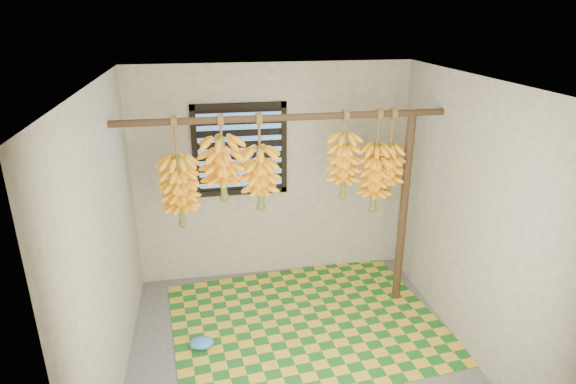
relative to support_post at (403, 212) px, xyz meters
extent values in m
cube|color=#4B4B4B|center=(-1.20, -0.70, -1.00)|extent=(3.00, 3.00, 0.01)
cube|color=silver|center=(-1.20, -0.70, 1.40)|extent=(3.00, 3.00, 0.01)
cube|color=gray|center=(-1.20, 0.80, 0.20)|extent=(3.00, 0.01, 2.40)
cube|color=gray|center=(-2.71, -0.70, 0.20)|extent=(0.01, 3.00, 2.40)
cube|color=gray|center=(0.30, -0.70, 0.20)|extent=(0.01, 3.00, 2.40)
cube|color=black|center=(-1.55, 0.78, 0.50)|extent=(1.00, 0.04, 1.00)
cylinder|color=#412F1C|center=(-1.20, 0.00, 1.00)|extent=(3.00, 0.06, 0.06)
cylinder|color=#412F1C|center=(0.00, 0.00, 0.00)|extent=(0.08, 0.08, 2.00)
cube|color=#1A581E|center=(-1.04, -0.26, -0.99)|extent=(2.75, 2.30, 0.01)
ellipsoid|color=#3674CA|center=(-2.06, -0.47, -0.94)|extent=(0.24, 0.18, 0.09)
cylinder|color=brown|center=(-2.16, 0.00, 0.85)|extent=(0.02, 0.02, 0.36)
cylinder|color=#4C5923|center=(-2.16, 0.00, 0.38)|extent=(0.06, 0.06, 0.63)
cylinder|color=brown|center=(-1.77, 0.00, 0.93)|extent=(0.02, 0.02, 0.21)
cylinder|color=#4C5923|center=(-1.77, 0.00, 0.58)|extent=(0.06, 0.06, 0.55)
cylinder|color=brown|center=(-1.43, 0.00, 0.87)|extent=(0.02, 0.02, 0.31)
cylinder|color=#4C5923|center=(-1.43, 0.00, 0.46)|extent=(0.06, 0.06, 0.56)
cylinder|color=brown|center=(-0.64, 0.00, 0.92)|extent=(0.02, 0.02, 0.22)
cylinder|color=#4C5923|center=(-0.64, 0.00, 0.54)|extent=(0.05, 0.05, 0.60)
cylinder|color=brown|center=(-0.33, 0.00, 0.86)|extent=(0.02, 0.02, 0.34)
cylinder|color=#4C5923|center=(-0.33, 0.00, 0.40)|extent=(0.06, 0.06, 0.64)
cylinder|color=brown|center=(-0.19, 0.00, 0.86)|extent=(0.02, 0.02, 0.35)
cylinder|color=#4C5923|center=(-0.19, 0.00, 0.46)|extent=(0.05, 0.05, 0.50)
camera|label=1|loc=(-1.92, -4.15, 1.89)|focal=30.00mm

